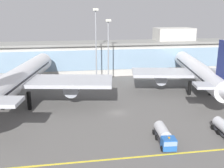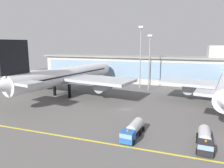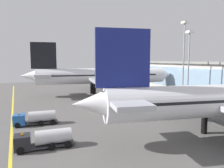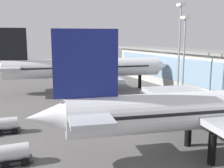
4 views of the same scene
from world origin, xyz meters
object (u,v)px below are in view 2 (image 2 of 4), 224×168
object	(u,v)px
airliner_near_left	(68,75)
fuel_tanker_truck	(132,130)
apron_light_mast_west	(150,54)
baggage_tug_near	(205,140)
apron_light_mast_centre	(141,49)

from	to	relation	value
airliner_near_left	fuel_tanker_truck	distance (m)	42.77
airliner_near_left	fuel_tanker_truck	bearing A→B (deg)	-120.95
apron_light_mast_west	baggage_tug_near	bearing A→B (deg)	-68.50
apron_light_mast_west	fuel_tanker_truck	bearing A→B (deg)	-84.67
airliner_near_left	apron_light_mast_west	bearing A→B (deg)	-46.30
fuel_tanker_truck	apron_light_mast_west	distance (m)	48.24
baggage_tug_near	apron_light_mast_west	xyz separation A→B (m)	(-18.08, 45.89, 13.43)
apron_light_mast_west	apron_light_mast_centre	size ratio (longest dim) A/B	0.86
baggage_tug_near	apron_light_mast_west	size ratio (longest dim) A/B	0.40
airliner_near_left	fuel_tanker_truck	world-z (taller)	airliner_near_left
airliner_near_left	apron_light_mast_centre	world-z (taller)	apron_light_mast_centre
fuel_tanker_truck	airliner_near_left	bearing A→B (deg)	-126.08
apron_light_mast_west	apron_light_mast_centre	bearing A→B (deg)	158.01
fuel_tanker_truck	baggage_tug_near	distance (m)	13.77
apron_light_mast_west	apron_light_mast_centre	distance (m)	4.82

